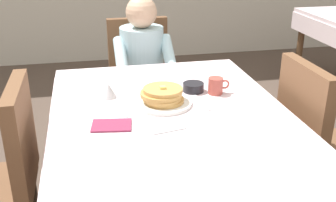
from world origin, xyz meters
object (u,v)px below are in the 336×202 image
spoon_near_edge (170,131)px  dining_table_main (171,131)px  cup_coffee (216,86)px  plate_breakfast (163,103)px  chair_right_side (317,138)px  knife_right_of_plate (202,103)px  breakfast_stack (163,95)px  diner_person (143,63)px  chair_left_side (3,171)px  bowl_butter (193,87)px  syrup_pitcher (109,91)px  fork_left_of_plate (124,109)px  chair_diner (140,74)px

spoon_near_edge → dining_table_main: bearing=64.0°
cup_coffee → plate_breakfast: bearing=-163.6°
dining_table_main → chair_right_side: (0.77, 0.00, -0.12)m
knife_right_of_plate → chair_right_side: bearing=-103.8°
chair_right_side → spoon_near_edge: 0.86m
plate_breakfast → breakfast_stack: bearing=161.3°
diner_person → plate_breakfast: 0.91m
chair_left_side → bowl_butter: 1.00m
cup_coffee → syrup_pitcher: size_ratio=1.41×
plate_breakfast → syrup_pitcher: size_ratio=3.50×
syrup_pitcher → plate_breakfast: bearing=-30.0°
cup_coffee → dining_table_main: bearing=-144.6°
diner_person → fork_left_of_plate: size_ratio=6.22×
bowl_butter → knife_right_of_plate: bowl_butter is taller
diner_person → chair_left_side: size_ratio=1.20×
dining_table_main → diner_person: 1.01m
bowl_butter → breakfast_stack: bearing=-143.6°
diner_person → plate_breakfast: (-0.04, -0.90, 0.08)m
diner_person → chair_left_side: (-0.79, -1.01, -0.14)m
breakfast_stack → knife_right_of_plate: 0.20m
knife_right_of_plate → cup_coffee: bearing=-50.1°
chair_diner → cup_coffee: (0.26, -0.97, 0.25)m
bowl_butter → syrup_pitcher: (-0.44, 0.00, 0.02)m
syrup_pitcher → knife_right_of_plate: (0.44, -0.16, -0.04)m
breakfast_stack → fork_left_of_plate: size_ratio=1.17×
dining_table_main → breakfast_stack: bearing=100.6°
syrup_pitcher → dining_table_main: bearing=-43.3°
chair_diner → breakfast_stack: size_ratio=4.43×
syrup_pitcher → fork_left_of_plate: 0.18m
diner_person → syrup_pitcher: (-0.29, -0.76, 0.11)m
chair_left_side → dining_table_main: bearing=-90.0°
chair_right_side → diner_person: bearing=-143.4°
dining_table_main → plate_breakfast: plate_breakfast is taller
plate_breakfast → dining_table_main: bearing=-79.9°
spoon_near_edge → knife_right_of_plate: bearing=39.5°
diner_person → chair_left_side: 1.29m
chair_left_side → knife_right_of_plate: 0.97m
chair_diner → syrup_pitcher: 0.99m
chair_left_side → plate_breakfast: (0.75, 0.11, 0.22)m
dining_table_main → cup_coffee: bearing=35.4°
chair_right_side → chair_left_side: bearing=-90.0°
diner_person → syrup_pitcher: diner_person is taller
chair_diner → cup_coffee: bearing=104.9°
chair_right_side → syrup_pitcher: size_ratio=11.63×
breakfast_stack → cup_coffee: size_ratio=1.86×
chair_right_side → bowl_butter: (-0.60, 0.25, 0.23)m
chair_left_side → spoon_near_edge: (0.72, -0.18, 0.21)m
dining_table_main → diner_person: size_ratio=1.36×
breakfast_stack → fork_left_of_plate: (-0.19, -0.02, -0.05)m
bowl_butter → knife_right_of_plate: size_ratio=0.55×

